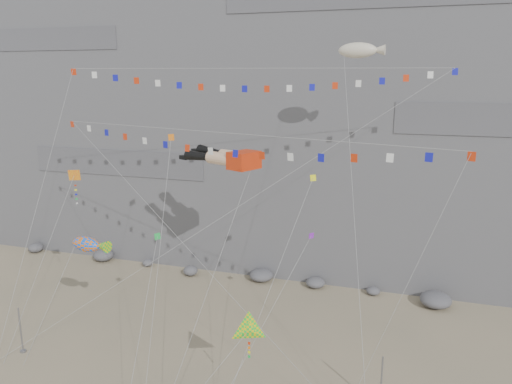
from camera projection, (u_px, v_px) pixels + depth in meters
The scene contains 16 objects.
ground at pixel (198, 364), 38.89m from camera, with size 120.00×120.00×0.00m, color gray.
cliff at pixel (296, 50), 62.90m from camera, with size 80.00×28.00×50.00m, color slate.
talus_boulders at pixel (261, 275), 54.54m from camera, with size 60.00×3.00×1.20m, color slate, non-canonical shape.
anchor_pole_left at pixel (21, 330), 40.12m from camera, with size 0.12×0.12×3.88m, color gray.
anchor_pole_right at pixel (381, 383), 33.14m from camera, with size 0.12×0.12×3.93m, color gray.
legs_kite at pixel (225, 157), 42.70m from camera, with size 8.30×17.71×20.44m.
flag_banner_upper at pixel (255, 69), 41.24m from camera, with size 32.93×16.38×31.28m.
flag_banner_lower at pixel (223, 133), 36.91m from camera, with size 33.41×10.43×21.33m.
harlequin_kite at pixel (74, 176), 40.12m from camera, with size 4.41×6.96×15.64m.
fish_windsock at pixel (86, 244), 39.69m from camera, with size 5.37×5.39×10.38m.
delta_kite at pixel (249, 330), 32.36m from camera, with size 5.73×5.79×8.81m.
blimp_windsock at pixel (357, 51), 40.79m from camera, with size 5.48×15.13×28.03m.
small_kite_a at pixel (171, 141), 43.05m from camera, with size 4.24×13.11×21.06m.
small_kite_b at pixel (310, 239), 39.57m from camera, with size 4.67×11.73×15.14m.
small_kite_c at pixel (157, 239), 38.84m from camera, with size 2.66×9.72×13.39m.
small_kite_d at pixel (311, 182), 39.39m from camera, with size 4.01×13.43×19.22m.
Camera 1 is at (14.79, -31.83, 21.94)m, focal length 35.00 mm.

